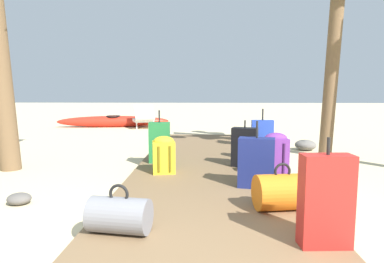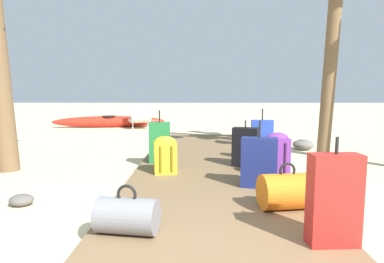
% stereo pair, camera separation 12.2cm
% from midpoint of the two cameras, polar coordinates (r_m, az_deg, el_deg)
% --- Properties ---
extents(ground_plane, '(60.00, 60.00, 0.00)m').
position_cam_midpoint_polar(ground_plane, '(4.50, 3.25, -8.64)').
color(ground_plane, beige).
extents(boardwalk, '(2.07, 7.18, 0.08)m').
position_cam_midpoint_polar(boardwalk, '(5.19, 3.08, -6.09)').
color(boardwalk, brown).
rests_on(boardwalk, ground).
extents(suitcase_green, '(0.34, 0.25, 0.83)m').
position_cam_midpoint_polar(suitcase_green, '(5.32, -4.90, -1.84)').
color(suitcase_green, '#237538').
rests_on(suitcase_green, boardwalk).
extents(backpack_yellow, '(0.34, 0.31, 0.51)m').
position_cam_midpoint_polar(backpack_yellow, '(4.63, -4.08, -3.78)').
color(backpack_yellow, gold).
rests_on(backpack_yellow, boardwalk).
extents(suitcase_blue, '(0.35, 0.18, 0.85)m').
position_cam_midpoint_polar(suitcase_blue, '(5.54, 12.48, -1.50)').
color(suitcase_blue, '#2847B7').
rests_on(suitcase_blue, boardwalk).
extents(backpack_purple, '(0.34, 0.23, 0.59)m').
position_cam_midpoint_polar(backpack_purple, '(4.55, 14.78, -3.68)').
color(backpack_purple, '#6B2D84').
rests_on(backpack_purple, boardwalk).
extents(suitcase_red, '(0.37, 0.19, 0.80)m').
position_cam_midpoint_polar(suitcase_red, '(2.66, 23.09, -10.83)').
color(suitcase_red, red).
rests_on(suitcase_red, boardwalk).
extents(duffel_bag_grey, '(0.52, 0.36, 0.40)m').
position_cam_midpoint_polar(duffel_bag_grey, '(2.79, -11.02, -13.79)').
color(duffel_bag_grey, slate).
rests_on(duffel_bag_grey, boardwalk).
extents(duffel_bag_orange, '(0.55, 0.42, 0.45)m').
position_cam_midpoint_polar(duffel_bag_orange, '(3.36, 16.08, -9.85)').
color(duffel_bag_orange, orange).
rests_on(duffel_bag_orange, boardwalk).
extents(suitcase_navy, '(0.45, 0.29, 0.78)m').
position_cam_midpoint_polar(suitcase_navy, '(4.01, 11.75, -5.23)').
color(suitcase_navy, navy).
rests_on(suitcase_navy, boardwalk).
extents(suitcase_black, '(0.42, 0.31, 0.70)m').
position_cam_midpoint_polar(suitcase_black, '(5.08, 9.63, -2.64)').
color(suitcase_black, black).
rests_on(suitcase_black, boardwalk).
extents(lounge_chair, '(1.08, 1.67, 0.77)m').
position_cam_midpoint_polar(lounge_chair, '(11.13, -8.19, 2.32)').
color(lounge_chair, white).
rests_on(lounge_chair, ground).
extents(kayak, '(3.75, 1.00, 0.38)m').
position_cam_midpoint_polar(kayak, '(11.57, -12.94, 1.70)').
color(kayak, red).
rests_on(kayak, ground).
extents(rock_right_near, '(0.52, 0.51, 0.22)m').
position_cam_midpoint_polar(rock_right_near, '(7.25, 19.24, -2.19)').
color(rock_right_near, slate).
rests_on(rock_right_near, ground).
extents(rock_left_far, '(0.25, 0.22, 0.12)m').
position_cam_midpoint_polar(rock_left_far, '(4.06, -26.60, -10.21)').
color(rock_left_far, '#5B5651').
rests_on(rock_left_far, ground).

